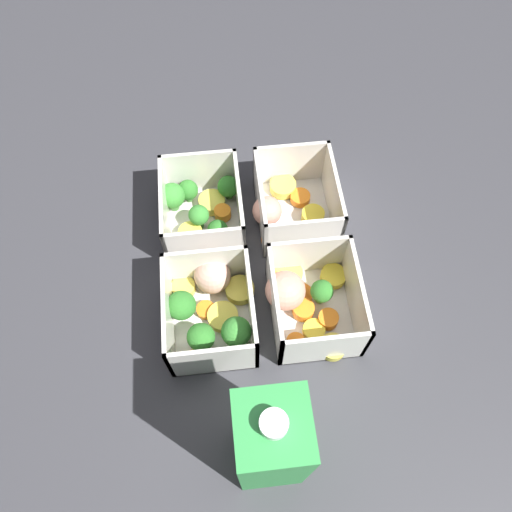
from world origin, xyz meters
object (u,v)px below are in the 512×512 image
at_px(container_near_right, 211,308).
at_px(container_far_right, 306,300).
at_px(container_near_left, 201,210).
at_px(juice_carton, 271,443).
at_px(container_far_left, 291,209).

bearing_deg(container_near_right, container_far_right, 89.53).
xyz_separation_m(container_near_left, container_far_right, (0.15, 0.12, -0.00)).
distance_m(container_far_right, juice_carton, 0.20).
bearing_deg(container_far_right, juice_carton, -21.66).
bearing_deg(juice_carton, container_far_right, 158.34).
relative_size(container_near_left, container_near_right, 0.92).
distance_m(container_near_left, container_far_left, 0.13).
bearing_deg(container_near_left, container_near_right, 1.21).
relative_size(container_near_left, container_far_right, 0.93).
relative_size(container_far_right, juice_carton, 0.75).
xyz_separation_m(container_far_left, container_far_right, (0.14, -0.00, 0.00)).
relative_size(container_near_left, juice_carton, 0.70).
height_order(container_near_left, juice_carton, juice_carton).
bearing_deg(container_far_left, juice_carton, -12.67).
bearing_deg(container_near_left, container_far_left, 84.84).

